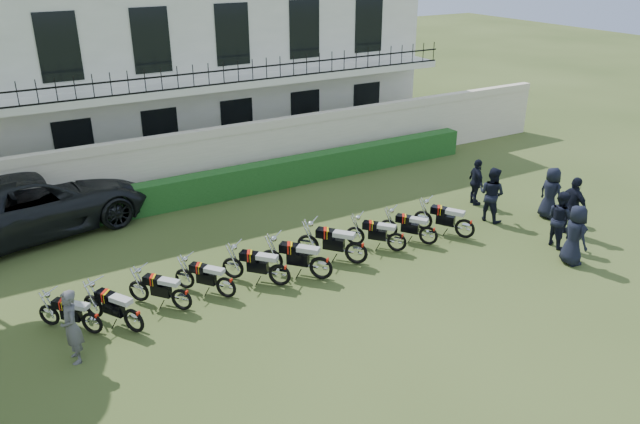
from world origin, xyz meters
The scene contains 22 objects.
ground centered at (0.00, 0.00, 0.00)m, with size 100.00×100.00×0.00m, color #33431A.
perimeter_wall centered at (0.00, 8.00, 1.17)m, with size 30.00×0.35×2.30m.
hedge centered at (1.00, 7.20, 0.50)m, with size 18.00×0.60×1.00m, color #184318.
building centered at (0.00, 13.96, 3.71)m, with size 20.40×9.60×7.40m.
motorcycle_0 centered at (-5.95, 0.96, 0.43)m, with size 1.21×1.29×0.92m.
motorcycle_1 centered at (-5.12, 0.54, 0.47)m, with size 1.05×1.65×1.02m.
motorcycle_2 centered at (-3.88, 0.91, 0.45)m, with size 1.21×1.41×0.97m.
motorcycle_3 centered at (-2.73, 0.92, 0.44)m, with size 1.16×1.43×0.96m.
motorcycle_4 centered at (-1.31, 0.78, 0.48)m, with size 1.38×1.45×1.04m.
motorcycle_5 centered at (-0.22, 0.53, 0.51)m, with size 1.44×1.57×1.11m.
motorcycle_6 centered at (1.05, 0.79, 0.52)m, with size 1.43×1.63×1.13m.
motorcycle_7 centered at (2.47, 0.85, 0.46)m, with size 1.25×1.44×0.99m.
motorcycle_8 centered at (3.53, 0.74, 0.45)m, with size 1.11×1.51×0.98m.
motorcycle_9 centered at (4.74, 0.53, 0.49)m, with size 1.08×1.70×1.05m.
suv centered at (-6.25, 7.47, 0.94)m, with size 3.11×6.75×1.88m, color black.
inspector centered at (-6.46, 0.15, 0.83)m, with size 0.61×0.40×1.67m, color #5B5A60.
officer_0 centered at (6.25, -2.12, 0.86)m, with size 0.84×0.55×1.72m, color black.
officer_1 centered at (6.80, -1.15, 0.84)m, with size 0.82×0.64×1.69m, color black.
officer_2 centered at (7.73, -0.82, 0.92)m, with size 1.08×0.45×1.84m, color black.
officer_3 centered at (8.18, 0.40, 0.85)m, with size 0.83×0.54×1.69m, color black.
officer_4 centered at (6.38, 1.19, 0.89)m, with size 0.86×0.67×1.77m, color black.
officer_5 centered at (6.89, 2.41, 0.80)m, with size 0.93×0.39×1.59m, color black.
Camera 1 is at (-7.44, -11.93, 8.19)m, focal length 35.00 mm.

